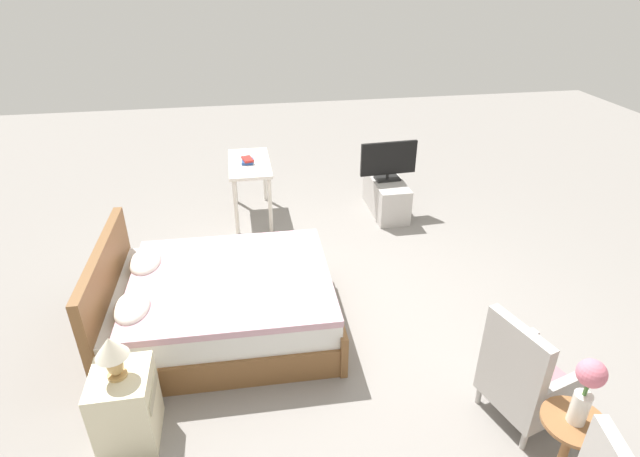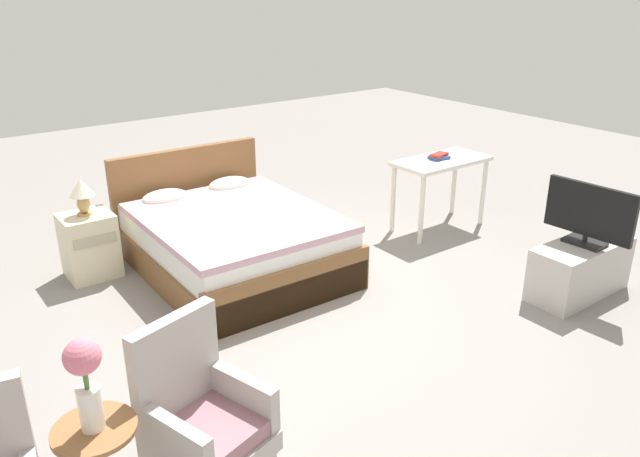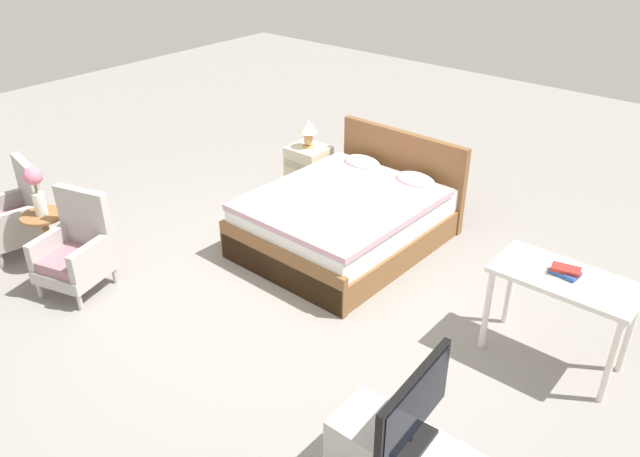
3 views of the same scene
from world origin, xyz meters
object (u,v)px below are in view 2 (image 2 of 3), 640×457
(tv_stand, at_px, (580,269))
(book_stack, at_px, (439,156))
(flower_vase, at_px, (85,375))
(vanity_desk, at_px, (441,170))
(tv_flatscreen, at_px, (589,214))
(armchair_by_window_right, at_px, (201,418))
(nightstand, at_px, (90,245))
(table_lamp, at_px, (81,192))
(bed, at_px, (231,239))

(tv_stand, relative_size, book_stack, 4.28)
(flower_vase, relative_size, vanity_desk, 0.46)
(flower_vase, distance_m, tv_flatscreen, 4.06)
(armchair_by_window_right, height_order, nightstand, armchair_by_window_right)
(nightstand, distance_m, tv_flatscreen, 4.32)
(book_stack, bearing_deg, armchair_by_window_right, -153.76)
(tv_flatscreen, bearing_deg, flower_vase, 179.76)
(nightstand, height_order, tv_stand, nightstand)
(nightstand, bearing_deg, table_lamp, 90.00)
(bed, bearing_deg, tv_stand, -46.04)
(bed, bearing_deg, vanity_desk, -10.19)
(tv_flatscreen, relative_size, book_stack, 3.36)
(nightstand, relative_size, book_stack, 2.62)
(nightstand, relative_size, table_lamp, 1.78)
(tv_flatscreen, height_order, book_stack, tv_flatscreen)
(tv_stand, xyz_separation_m, tv_flatscreen, (0.00, 0.00, 0.50))
(tv_flatscreen, relative_size, vanity_desk, 0.72)
(tv_flatscreen, distance_m, vanity_desk, 1.80)
(flower_vase, xyz_separation_m, book_stack, (4.21, 1.80, -0.07))
(vanity_desk, bearing_deg, tv_flatscreen, -95.38)
(vanity_desk, bearing_deg, book_stack, 135.27)
(flower_vase, xyz_separation_m, vanity_desk, (4.23, 1.78, -0.21))
(armchair_by_window_right, bearing_deg, table_lamp, 83.84)
(armchair_by_window_right, height_order, flower_vase, flower_vase)
(table_lamp, height_order, book_stack, table_lamp)
(armchair_by_window_right, distance_m, book_stack, 4.12)
(flower_vase, distance_m, book_stack, 4.58)
(tv_stand, distance_m, book_stack, 1.91)
(flower_vase, distance_m, table_lamp, 2.95)
(flower_vase, bearing_deg, armchair_by_window_right, -1.55)
(armchair_by_window_right, bearing_deg, bed, 57.66)
(table_lamp, distance_m, tv_stand, 4.33)
(tv_stand, bearing_deg, tv_flatscreen, 3.34)
(flower_vase, bearing_deg, nightstand, 73.42)
(flower_vase, distance_m, vanity_desk, 4.59)
(bed, bearing_deg, nightstand, 149.81)
(armchair_by_window_right, relative_size, table_lamp, 2.79)
(vanity_desk, relative_size, book_stack, 4.64)
(armchair_by_window_right, relative_size, book_stack, 4.10)
(bed, height_order, book_stack, bed)
(tv_flatscreen, xyz_separation_m, vanity_desk, (0.17, 1.79, -0.08))
(vanity_desk, height_order, book_stack, book_stack)
(flower_vase, relative_size, tv_flatscreen, 0.63)
(armchair_by_window_right, height_order, tv_flatscreen, tv_flatscreen)
(table_lamp, bearing_deg, armchair_by_window_right, -96.16)
(armchair_by_window_right, height_order, tv_stand, armchair_by_window_right)
(armchair_by_window_right, bearing_deg, tv_stand, -0.04)
(armchair_by_window_right, xyz_separation_m, tv_flatscreen, (3.53, -0.00, 0.36))
(tv_stand, bearing_deg, armchair_by_window_right, 179.96)
(nightstand, bearing_deg, bed, -30.19)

